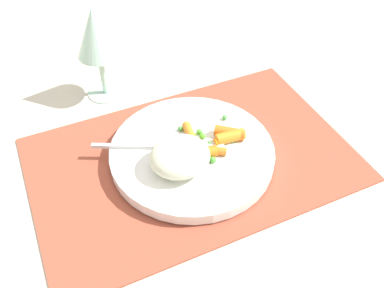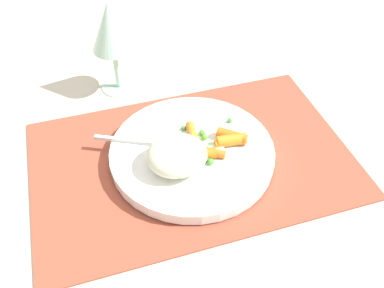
{
  "view_description": "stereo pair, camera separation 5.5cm",
  "coord_description": "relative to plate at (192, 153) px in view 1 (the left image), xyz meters",
  "views": [
    {
      "loc": [
        -0.18,
        -0.4,
        0.47
      ],
      "look_at": [
        0.0,
        0.0,
        0.03
      ],
      "focal_mm": 39.48,
      "sensor_mm": 36.0,
      "label": 1
    },
    {
      "loc": [
        -0.13,
        -0.42,
        0.47
      ],
      "look_at": [
        0.0,
        0.0,
        0.03
      ],
      "focal_mm": 39.48,
      "sensor_mm": 36.0,
      "label": 2
    }
  ],
  "objects": [
    {
      "name": "rice_mound",
      "position": [
        -0.03,
        -0.03,
        0.03
      ],
      "size": [
        0.09,
        0.08,
        0.04
      ],
      "primitive_type": "ellipsoid",
      "color": "silver",
      "rests_on": "plate"
    },
    {
      "name": "fork",
      "position": [
        -0.03,
        0.01,
        0.01
      ],
      "size": [
        0.18,
        0.1,
        0.01
      ],
      "color": "silver",
      "rests_on": "plate"
    },
    {
      "name": "placemat",
      "position": [
        0.0,
        0.0,
        -0.01
      ],
      "size": [
        0.48,
        0.31,
        0.01
      ],
      "primitive_type": "cube",
      "color": "#9E4733",
      "rests_on": "ground_plane"
    },
    {
      "name": "pea_scatter",
      "position": [
        0.03,
        0.0,
        0.01
      ],
      "size": [
        0.08,
        0.09,
        0.01
      ],
      "color": "green",
      "rests_on": "plate"
    },
    {
      "name": "wine_glass",
      "position": [
        -0.07,
        0.21,
        0.1
      ],
      "size": [
        0.07,
        0.07,
        0.16
      ],
      "color": "#B2E0CC",
      "rests_on": "ground_plane"
    },
    {
      "name": "plate",
      "position": [
        0.0,
        0.0,
        0.0
      ],
      "size": [
        0.25,
        0.25,
        0.02
      ],
      "primitive_type": "cylinder",
      "color": "white",
      "rests_on": "placemat"
    },
    {
      "name": "ground_plane",
      "position": [
        0.0,
        0.0,
        -0.02
      ],
      "size": [
        2.4,
        2.4,
        0.0
      ],
      "primitive_type": "plane",
      "color": "beige"
    },
    {
      "name": "carrot_portion",
      "position": [
        0.04,
        -0.01,
        0.02
      ],
      "size": [
        0.1,
        0.08,
        0.02
      ],
      "color": "orange",
      "rests_on": "plate"
    }
  ]
}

